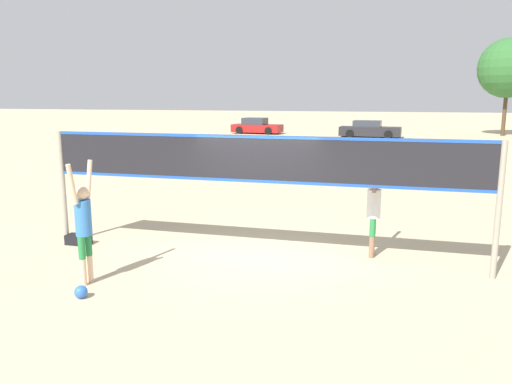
{
  "coord_description": "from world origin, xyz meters",
  "views": [
    {
      "loc": [
        2.55,
        -9.46,
        3.27
      ],
      "look_at": [
        0.0,
        0.0,
        1.38
      ],
      "focal_mm": 35.0,
      "sensor_mm": 36.0,
      "label": 1
    }
  ],
  "objects_px": {
    "parked_car_mid": "(257,127)",
    "tree_left_cluster": "(509,68)",
    "player_spiker": "(83,221)",
    "player_blocker": "(374,206)",
    "gear_bag": "(78,239)",
    "volleyball_net": "(256,168)",
    "volleyball": "(81,292)",
    "parked_car_near": "(369,130)"
  },
  "relations": [
    {
      "from": "volleyball",
      "to": "gear_bag",
      "type": "relative_size",
      "value": 0.4
    },
    {
      "from": "volleyball_net",
      "to": "gear_bag",
      "type": "height_order",
      "value": "volleyball_net"
    },
    {
      "from": "tree_left_cluster",
      "to": "volleyball",
      "type": "bearing_deg",
      "value": -109.49
    },
    {
      "from": "volleyball_net",
      "to": "parked_car_near",
      "type": "bearing_deg",
      "value": 88.4
    },
    {
      "from": "player_spiker",
      "to": "gear_bag",
      "type": "bearing_deg",
      "value": 37.61
    },
    {
      "from": "parked_car_mid",
      "to": "tree_left_cluster",
      "type": "bearing_deg",
      "value": 13.14
    },
    {
      "from": "player_spiker",
      "to": "parked_car_near",
      "type": "distance_m",
      "value": 34.05
    },
    {
      "from": "parked_car_near",
      "to": "parked_car_mid",
      "type": "height_order",
      "value": "parked_car_mid"
    },
    {
      "from": "volleyball_net",
      "to": "gear_bag",
      "type": "bearing_deg",
      "value": -178.67
    },
    {
      "from": "player_blocker",
      "to": "gear_bag",
      "type": "xyz_separation_m",
      "value": [
        -6.39,
        -0.85,
        -0.95
      ]
    },
    {
      "from": "volleyball_net",
      "to": "player_blocker",
      "type": "height_order",
      "value": "volleyball_net"
    },
    {
      "from": "player_spiker",
      "to": "parked_car_near",
      "type": "bearing_deg",
      "value": -5.76
    },
    {
      "from": "player_spiker",
      "to": "gear_bag",
      "type": "height_order",
      "value": "player_spiker"
    },
    {
      "from": "player_blocker",
      "to": "parked_car_near",
      "type": "bearing_deg",
      "value": -177.41
    },
    {
      "from": "player_blocker",
      "to": "parked_car_mid",
      "type": "relative_size",
      "value": 0.45
    },
    {
      "from": "gear_bag",
      "to": "parked_car_mid",
      "type": "relative_size",
      "value": 0.12
    },
    {
      "from": "gear_bag",
      "to": "player_blocker",
      "type": "bearing_deg",
      "value": 7.57
    },
    {
      "from": "parked_car_near",
      "to": "parked_car_mid",
      "type": "relative_size",
      "value": 1.09
    },
    {
      "from": "player_spiker",
      "to": "parked_car_near",
      "type": "relative_size",
      "value": 0.45
    },
    {
      "from": "player_spiker",
      "to": "volleyball",
      "type": "bearing_deg",
      "value": -154.84
    },
    {
      "from": "volleyball_net",
      "to": "parked_car_mid",
      "type": "height_order",
      "value": "volleyball_net"
    },
    {
      "from": "volleyball_net",
      "to": "volleyball",
      "type": "xyz_separation_m",
      "value": [
        -2.24,
        -2.74,
        -1.76
      ]
    },
    {
      "from": "player_spiker",
      "to": "player_blocker",
      "type": "relative_size",
      "value": 1.07
    },
    {
      "from": "player_spiker",
      "to": "tree_left_cluster",
      "type": "height_order",
      "value": "tree_left_cluster"
    },
    {
      "from": "volleyball_net",
      "to": "parked_car_near",
      "type": "xyz_separation_m",
      "value": [
        0.89,
        31.74,
        -1.25
      ]
    },
    {
      "from": "gear_bag",
      "to": "parked_car_mid",
      "type": "bearing_deg",
      "value": 98.25
    },
    {
      "from": "parked_car_near",
      "to": "player_blocker",
      "type": "bearing_deg",
      "value": -83.65
    },
    {
      "from": "parked_car_mid",
      "to": "tree_left_cluster",
      "type": "distance_m",
      "value": 21.33
    },
    {
      "from": "volleyball_net",
      "to": "gear_bag",
      "type": "relative_size",
      "value": 16.86
    },
    {
      "from": "parked_car_mid",
      "to": "gear_bag",
      "type": "bearing_deg",
      "value": -76.61
    },
    {
      "from": "volleyball",
      "to": "parked_car_near",
      "type": "distance_m",
      "value": 34.63
    },
    {
      "from": "parked_car_mid",
      "to": "player_blocker",
      "type": "bearing_deg",
      "value": -65.88
    },
    {
      "from": "parked_car_mid",
      "to": "tree_left_cluster",
      "type": "height_order",
      "value": "tree_left_cluster"
    },
    {
      "from": "player_blocker",
      "to": "parked_car_near",
      "type": "distance_m",
      "value": 31.02
    },
    {
      "from": "gear_bag",
      "to": "tree_left_cluster",
      "type": "xyz_separation_m",
      "value": [
        15.69,
        36.44,
        5.41
      ]
    },
    {
      "from": "player_spiker",
      "to": "volleyball",
      "type": "distance_m",
      "value": 1.24
    },
    {
      "from": "player_blocker",
      "to": "tree_left_cluster",
      "type": "distance_m",
      "value": 37.05
    },
    {
      "from": "volleyball_net",
      "to": "tree_left_cluster",
      "type": "xyz_separation_m",
      "value": [
        11.59,
        36.34,
        3.65
      ]
    },
    {
      "from": "parked_car_mid",
      "to": "volleyball_net",
      "type": "bearing_deg",
      "value": -69.86
    },
    {
      "from": "volleyball_net",
      "to": "tree_left_cluster",
      "type": "height_order",
      "value": "tree_left_cluster"
    },
    {
      "from": "parked_car_mid",
      "to": "volleyball",
      "type": "bearing_deg",
      "value": -74.34
    },
    {
      "from": "tree_left_cluster",
      "to": "parked_car_near",
      "type": "bearing_deg",
      "value": -156.75
    }
  ]
}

